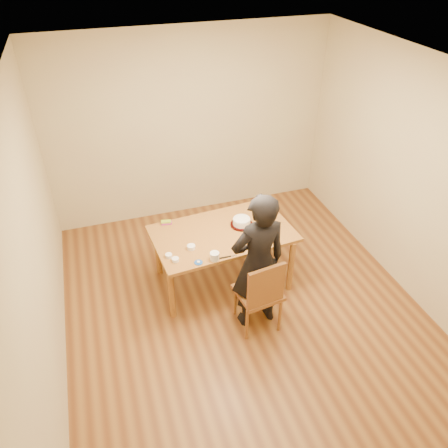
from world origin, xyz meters
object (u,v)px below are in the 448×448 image
object	(u,v)px
dining_table	(223,234)
cake_plate	(241,224)
person	(258,263)
dining_chair	(258,292)
cake	(242,222)

from	to	relation	value
dining_table	cake_plate	distance (m)	0.27
cake_plate	person	size ratio (longest dim) A/B	0.16
cake_plate	person	distance (m)	0.80
dining_chair	person	bearing A→B (deg)	82.19
dining_chair	cake_plate	size ratio (longest dim) A/B	1.66
dining_table	cake_plate	size ratio (longest dim) A/B	6.05
cake_plate	person	bearing A→B (deg)	-97.65
dining_table	dining_chair	distance (m)	0.84
dining_table	person	world-z (taller)	person
cake_plate	cake	bearing A→B (deg)	0.00
cake	person	size ratio (longest dim) A/B	0.13
dining_chair	cake_plate	xyz separation A→B (m)	(0.11, 0.84, 0.31)
dining_table	cake_plate	bearing A→B (deg)	9.24
dining_table	cake	world-z (taller)	cake
dining_chair	person	size ratio (longest dim) A/B	0.27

